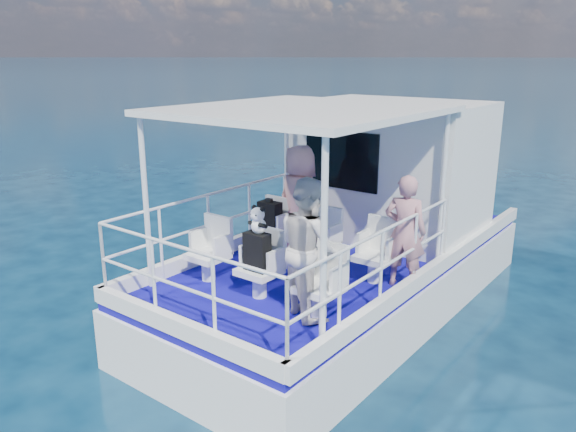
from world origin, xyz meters
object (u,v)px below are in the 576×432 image
at_px(passenger_port_fwd, 300,201).
at_px(panda, 258,220).
at_px(passenger_stbd_aft, 309,247).
at_px(backpack_center, 257,252).

xyz_separation_m(passenger_port_fwd, panda, (0.57, -1.60, 0.19)).
relative_size(passenger_port_fwd, passenger_stbd_aft, 1.02).
height_order(passenger_port_fwd, panda, passenger_port_fwd).
bearing_deg(passenger_stbd_aft, panda, 31.52).
distance_m(passenger_stbd_aft, panda, 0.74).
bearing_deg(panda, passenger_stbd_aft, 2.81).
bearing_deg(backpack_center, passenger_port_fwd, 108.85).
relative_size(passenger_stbd_aft, backpack_center, 3.44).
bearing_deg(passenger_port_fwd, backpack_center, 117.40).
height_order(backpack_center, panda, panda).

